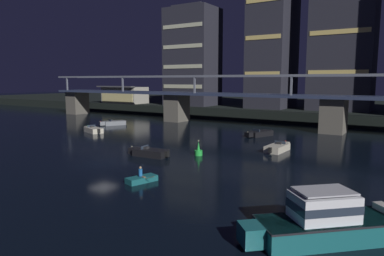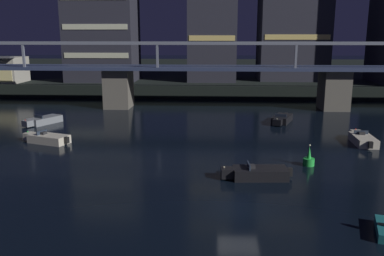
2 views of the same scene
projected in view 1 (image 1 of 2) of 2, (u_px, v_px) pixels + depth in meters
name	position (u px, v px, depth m)	size (l,w,h in m)	color
ground_plane	(103.00, 164.00, 35.97)	(400.00, 400.00, 0.00)	black
far_riverbank	(312.00, 105.00, 105.16)	(240.00, 80.00, 2.20)	black
river_bridge	(245.00, 103.00, 64.65)	(98.12, 6.40, 9.38)	#605B51
tower_west_low	(192.00, 57.00, 88.10)	(12.06, 9.31, 24.30)	#282833
tower_west_tall	(273.00, 22.00, 79.07)	(8.49, 12.40, 38.70)	#282833
tower_central	(345.00, 14.00, 71.73)	(12.20, 9.44, 39.53)	#282833
waterfront_pavilion	(125.00, 95.00, 96.54)	(12.40, 7.40, 4.70)	#B2AD9E
cabin_cruiser_near_left	(327.00, 222.00, 18.66)	(8.06, 7.76, 2.79)	#196066
speedboat_near_right	(259.00, 134.00, 53.63)	(3.13, 5.07, 1.16)	black
speedboat_mid_left	(149.00, 153.00, 39.57)	(5.22, 2.04, 1.16)	black
speedboat_mid_center	(278.00, 148.00, 42.36)	(1.99, 5.22, 1.16)	beige
speedboat_mid_right	(93.00, 130.00, 57.63)	(5.11, 3.02, 1.16)	beige
speedboat_far_left	(113.00, 123.00, 66.86)	(3.50, 4.90, 1.16)	gray
channel_buoy	(198.00, 151.00, 39.93)	(0.90, 0.90, 1.76)	green
dinghy_with_paddler	(142.00, 179.00, 29.50)	(2.64, 2.81, 1.36)	#196066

